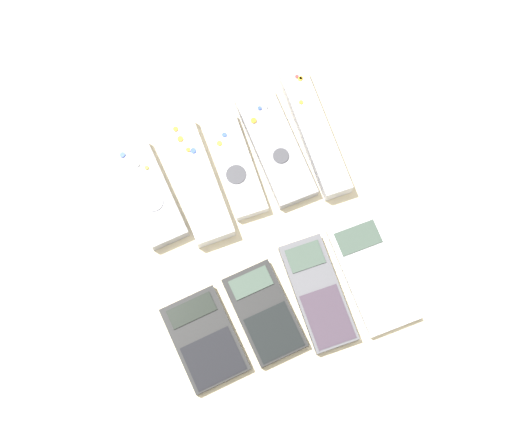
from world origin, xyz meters
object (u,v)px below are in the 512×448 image
calculator_0 (205,339)px  calculator_1 (264,313)px  remote_2 (236,165)px  remote_3 (276,146)px  remote_1 (195,180)px  remote_0 (150,193)px  calculator_3 (373,274)px  remote_4 (314,131)px  calculator_2 (318,293)px

calculator_0 → calculator_1: bearing=-1.4°
remote_2 → calculator_1: size_ratio=1.18×
remote_3 → remote_1: bearing=-177.3°
remote_0 → calculator_0: (0.00, -0.22, -0.00)m
calculator_0 → calculator_3: 0.25m
remote_2 → calculator_1: remote_2 is taller
remote_4 → calculator_2: 0.24m
remote_0 → calculator_3: size_ratio=0.99×
calculator_0 → calculator_1: 0.09m
remote_3 → calculator_3: remote_3 is taller
calculator_0 → calculator_3: calculator_0 is taller
remote_3 → remote_4: size_ratio=0.86×
remote_2 → remote_3: 0.06m
remote_4 → calculator_1: 0.28m
remote_1 → remote_2: (0.06, 0.00, -0.00)m
remote_4 → calculator_0: 0.34m
remote_3 → calculator_1: (-0.10, -0.22, -0.00)m
calculator_0 → calculator_3: bearing=-4.1°
remote_1 → remote_2: 0.06m
remote_0 → calculator_0: size_ratio=1.22×
remote_0 → remote_2: remote_0 is taller
remote_2 → calculator_2: (0.04, -0.21, -0.00)m
remote_3 → remote_2: bearing=-175.2°
remote_1 → calculator_3: bearing=-48.7°
calculator_1 → calculator_3: 0.16m
remote_0 → calculator_1: bearing=-71.0°
calculator_1 → calculator_2: (0.08, -0.00, -0.00)m
remote_0 → remote_2: 0.13m
remote_2 → remote_0: bearing=-179.0°
calculator_1 → calculator_0: bearing=179.2°
remote_0 → calculator_2: bearing=-55.8°
remote_0 → calculator_1: (0.09, -0.22, -0.00)m
remote_0 → remote_3: bearing=-2.8°
remote_3 → remote_4: remote_4 is taller
remote_1 → calculator_1: bearing=-82.6°
calculator_1 → calculator_2: size_ratio=0.85×
remote_0 → remote_4: 0.25m
remote_2 → calculator_0: bearing=-117.6°
remote_1 → calculator_2: bearing=-63.4°
remote_4 → calculator_2: remote_4 is taller
remote_4 → remote_0: bearing=-177.0°
remote_3 → calculator_2: 0.22m
remote_2 → remote_4: 0.13m
remote_1 → remote_3: size_ratio=1.06×
remote_0 → remote_1: 0.07m
remote_2 → calculator_1: bearing=-97.6°
calculator_1 → remote_2: bearing=76.1°
remote_4 → calculator_0: (-0.25, -0.22, -0.01)m
remote_4 → remote_3: bearing=-176.7°
remote_2 → remote_3: bearing=8.2°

